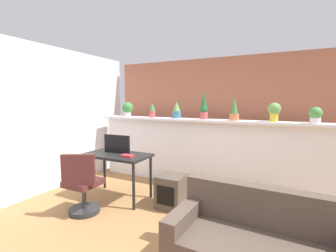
{
  "coord_description": "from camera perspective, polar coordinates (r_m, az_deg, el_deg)",
  "views": [
    {
      "loc": [
        1.34,
        -2.27,
        1.63
      ],
      "look_at": [
        -0.25,
        0.93,
        1.25
      ],
      "focal_mm": 25.35,
      "sensor_mm": 36.0,
      "label": 1
    }
  ],
  "objects": [
    {
      "name": "ground_plane",
      "position": [
        3.1,
        -3.94,
        -25.58
      ],
      "size": [
        12.0,
        12.0,
        0.0
      ],
      "primitive_type": "plane",
      "color": "#9E7042"
    },
    {
      "name": "divider_wall",
      "position": [
        4.59,
        8.82,
        -6.63
      ],
      "size": [
        4.5,
        0.16,
        1.24
      ],
      "primitive_type": "cube",
      "color": "white",
      "rests_on": "ground"
    },
    {
      "name": "plant_shelf",
      "position": [
        4.45,
        8.79,
        1.36
      ],
      "size": [
        4.5,
        0.37,
        0.04
      ],
      "primitive_type": "cube",
      "color": "white",
      "rests_on": "divider_wall"
    },
    {
      "name": "brick_wall_behind",
      "position": [
        5.07,
        10.99,
        1.71
      ],
      "size": [
        4.5,
        0.1,
        2.5
      ],
      "primitive_type": "cube",
      "color": "#AD664C",
      "rests_on": "ground"
    },
    {
      "name": "side_wall_left",
      "position": [
        4.69,
        -28.69,
        1.35
      ],
      "size": [
        0.12,
        4.4,
        2.6
      ],
      "primitive_type": "cube",
      "color": "white",
      "rests_on": "ground"
    },
    {
      "name": "potted_plant_0",
      "position": [
        5.22,
        -9.7,
        4.18
      ],
      "size": [
        0.25,
        0.25,
        0.32
      ],
      "color": "silver",
      "rests_on": "plant_shelf"
    },
    {
      "name": "potted_plant_1",
      "position": [
        4.92,
        -3.79,
        3.88
      ],
      "size": [
        0.13,
        0.13,
        0.3
      ],
      "color": "#B7474C",
      "rests_on": "plant_shelf"
    },
    {
      "name": "potted_plant_2",
      "position": [
        4.69,
        2.08,
        3.74
      ],
      "size": [
        0.17,
        0.17,
        0.33
      ],
      "color": "#386B84",
      "rests_on": "plant_shelf"
    },
    {
      "name": "potted_plant_3",
      "position": [
        4.45,
        8.62,
        4.53
      ],
      "size": [
        0.16,
        0.16,
        0.49
      ],
      "color": "#B7474C",
      "rests_on": "plant_shelf"
    },
    {
      "name": "potted_plant_4",
      "position": [
        4.28,
        15.66,
        3.66
      ],
      "size": [
        0.16,
        0.16,
        0.41
      ],
      "color": "#C66B42",
      "rests_on": "plant_shelf"
    },
    {
      "name": "potted_plant_5",
      "position": [
        4.22,
        24.18,
        3.37
      ],
      "size": [
        0.2,
        0.2,
        0.31
      ],
      "color": "gold",
      "rests_on": "plant_shelf"
    },
    {
      "name": "potted_plant_6",
      "position": [
        4.22,
        31.93,
        2.31
      ],
      "size": [
        0.18,
        0.18,
        0.25
      ],
      "color": "silver",
      "rests_on": "plant_shelf"
    },
    {
      "name": "desk",
      "position": [
        4.06,
        -12.17,
        -7.74
      ],
      "size": [
        1.1,
        0.6,
        0.75
      ],
      "color": "black",
      "rests_on": "ground"
    },
    {
      "name": "tv_monitor",
      "position": [
        4.11,
        -12.2,
        -4.22
      ],
      "size": [
        0.51,
        0.04,
        0.3
      ],
      "primitive_type": "cube",
      "color": "black",
      "rests_on": "desk"
    },
    {
      "name": "office_chair",
      "position": [
        3.69,
        -19.9,
        -13.88
      ],
      "size": [
        0.52,
        0.52,
        0.91
      ],
      "color": "#262628",
      "rests_on": "ground"
    },
    {
      "name": "side_cube_shelf",
      "position": [
        3.75,
        0.74,
        -15.44
      ],
      "size": [
        0.4,
        0.41,
        0.5
      ],
      "color": "#4C4238",
      "rests_on": "ground"
    },
    {
      "name": "book_on_desk",
      "position": [
        3.79,
        -9.77,
        -7.1
      ],
      "size": [
        0.19,
        0.12,
        0.04
      ],
      "primitive_type": "cube",
      "color": "#B22D33",
      "rests_on": "desk"
    },
    {
      "name": "couch",
      "position": [
        2.53,
        20.8,
        -26.36
      ],
      "size": [
        1.6,
        0.84,
        0.8
      ],
      "color": "brown",
      "rests_on": "ground"
    }
  ]
}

